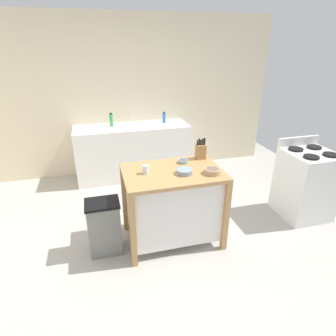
% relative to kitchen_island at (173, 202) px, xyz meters
% --- Properties ---
extents(ground_plane, '(6.21, 6.21, 0.00)m').
position_rel_kitchen_island_xyz_m(ground_plane, '(-0.22, -0.18, -0.50)').
color(ground_plane, '#ADA8A0').
rests_on(ground_plane, ground).
extents(wall_back, '(5.21, 0.10, 2.60)m').
position_rel_kitchen_island_xyz_m(wall_back, '(-0.22, 2.21, 0.80)').
color(wall_back, beige).
rests_on(wall_back, ground).
extents(kitchen_island, '(1.07, 0.72, 0.89)m').
position_rel_kitchen_island_xyz_m(kitchen_island, '(0.00, 0.00, 0.00)').
color(kitchen_island, '#AD7F4C').
rests_on(kitchen_island, ground).
extents(knife_block, '(0.11, 0.09, 0.25)m').
position_rel_kitchen_island_xyz_m(knife_block, '(0.42, 0.26, 0.48)').
color(knife_block, '#9E7042').
rests_on(knife_block, kitchen_island).
extents(bowl_ceramic_wide, '(0.17, 0.17, 0.06)m').
position_rel_kitchen_island_xyz_m(bowl_ceramic_wide, '(0.39, -0.17, 0.42)').
color(bowl_ceramic_wide, tan).
rests_on(bowl_ceramic_wide, kitchen_island).
extents(bowl_ceramic_small, '(0.17, 0.17, 0.05)m').
position_rel_kitchen_island_xyz_m(bowl_ceramic_small, '(0.10, -0.10, 0.42)').
color(bowl_ceramic_small, gray).
rests_on(bowl_ceramic_small, kitchen_island).
extents(bowl_stoneware_deep, '(0.12, 0.12, 0.04)m').
position_rel_kitchen_island_xyz_m(bowl_stoneware_deep, '(0.18, 0.19, 0.41)').
color(bowl_stoneware_deep, gray).
rests_on(bowl_stoneware_deep, kitchen_island).
extents(drinking_cup, '(0.07, 0.07, 0.09)m').
position_rel_kitchen_island_xyz_m(drinking_cup, '(-0.29, 0.02, 0.44)').
color(drinking_cup, silver).
rests_on(drinking_cup, kitchen_island).
extents(trash_bin, '(0.36, 0.28, 0.63)m').
position_rel_kitchen_island_xyz_m(trash_bin, '(-0.78, -0.02, -0.18)').
color(trash_bin, slate).
rests_on(trash_bin, ground).
extents(sink_counter, '(1.88, 0.60, 0.89)m').
position_rel_kitchen_island_xyz_m(sink_counter, '(-0.17, 1.86, -0.05)').
color(sink_counter, white).
rests_on(sink_counter, ground).
extents(sink_faucet, '(0.02, 0.02, 0.22)m').
position_rel_kitchen_island_xyz_m(sink_faucet, '(-0.17, 2.00, 0.51)').
color(sink_faucet, '#B7BCC1').
rests_on(sink_faucet, sink_counter).
extents(bottle_dish_soap, '(0.06, 0.06, 0.19)m').
position_rel_kitchen_island_xyz_m(bottle_dish_soap, '(0.40, 1.94, 0.48)').
color(bottle_dish_soap, blue).
rests_on(bottle_dish_soap, sink_counter).
extents(bottle_spray_cleaner, '(0.06, 0.06, 0.22)m').
position_rel_kitchen_island_xyz_m(bottle_spray_cleaner, '(-0.49, 1.94, 0.50)').
color(bottle_spray_cleaner, green).
rests_on(bottle_spray_cleaner, sink_counter).
extents(stove, '(0.60, 0.60, 1.01)m').
position_rel_kitchen_island_xyz_m(stove, '(1.83, 0.05, -0.04)').
color(stove, silver).
rests_on(stove, ground).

